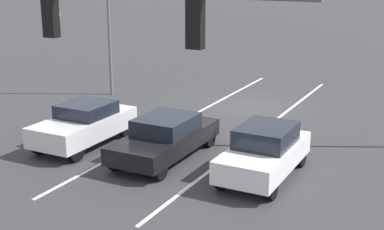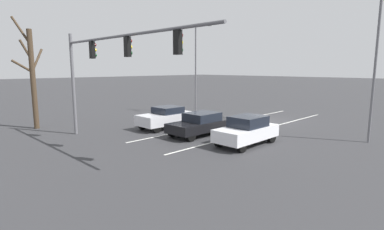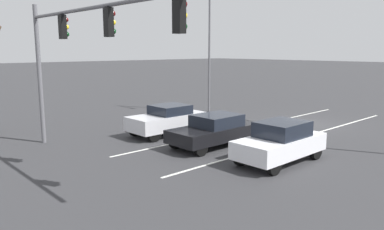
{
  "view_description": "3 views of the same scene",
  "coord_description": "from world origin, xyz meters",
  "px_view_note": "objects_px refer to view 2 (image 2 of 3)",
  "views": [
    {
      "loc": [
        -8.52,
        22.34,
        6.37
      ],
      "look_at": [
        -0.41,
        6.76,
        1.34
      ],
      "focal_mm": 50.0,
      "sensor_mm": 36.0,
      "label": 1
    },
    {
      "loc": [
        -12.81,
        21.38,
        4.26
      ],
      "look_at": [
        0.09,
        8.54,
        1.39
      ],
      "focal_mm": 28.0,
      "sensor_mm": 36.0,
      "label": 2
    },
    {
      "loc": [
        -11.48,
        19.83,
        4.36
      ],
      "look_at": [
        1.36,
        8.0,
        1.3
      ],
      "focal_mm": 35.0,
      "sensor_mm": 36.0,
      "label": 3
    }
  ],
  "objects_px": {
    "car_white_leftlane_front": "(247,130)",
    "street_lamp_right_shoulder": "(197,63)",
    "bare_tree_near": "(32,75)",
    "car_silver_rightlane_front": "(166,117)",
    "street_lamp_left_shoulder": "(373,51)",
    "car_black_midlane_front": "(201,123)",
    "traffic_signal_gantry": "(105,59)"
  },
  "relations": [
    {
      "from": "car_black_midlane_front",
      "to": "car_white_leftlane_front",
      "type": "bearing_deg",
      "value": 179.23
    },
    {
      "from": "car_black_midlane_front",
      "to": "bare_tree_near",
      "type": "bearing_deg",
      "value": 35.13
    },
    {
      "from": "traffic_signal_gantry",
      "to": "car_silver_rightlane_front",
      "type": "bearing_deg",
      "value": -74.23
    },
    {
      "from": "car_silver_rightlane_front",
      "to": "street_lamp_right_shoulder",
      "type": "height_order",
      "value": "street_lamp_right_shoulder"
    },
    {
      "from": "car_white_leftlane_front",
      "to": "street_lamp_right_shoulder",
      "type": "xyz_separation_m",
      "value": [
        10.25,
        -6.6,
        3.93
      ]
    },
    {
      "from": "car_silver_rightlane_front",
      "to": "street_lamp_right_shoulder",
      "type": "relative_size",
      "value": 0.5
    },
    {
      "from": "car_silver_rightlane_front",
      "to": "car_black_midlane_front",
      "type": "distance_m",
      "value": 3.26
    },
    {
      "from": "car_silver_rightlane_front",
      "to": "traffic_signal_gantry",
      "type": "xyz_separation_m",
      "value": [
        -1.53,
        5.42,
        3.94
      ]
    },
    {
      "from": "traffic_signal_gantry",
      "to": "bare_tree_near",
      "type": "distance_m",
      "value": 8.16
    },
    {
      "from": "car_white_leftlane_front",
      "to": "car_black_midlane_front",
      "type": "height_order",
      "value": "car_white_leftlane_front"
    },
    {
      "from": "car_white_leftlane_front",
      "to": "traffic_signal_gantry",
      "type": "xyz_separation_m",
      "value": [
        5.25,
        5.57,
        3.92
      ]
    },
    {
      "from": "car_white_leftlane_front",
      "to": "bare_tree_near",
      "type": "height_order",
      "value": "bare_tree_near"
    },
    {
      "from": "car_silver_rightlane_front",
      "to": "street_lamp_right_shoulder",
      "type": "distance_m",
      "value": 8.56
    },
    {
      "from": "car_black_midlane_front",
      "to": "traffic_signal_gantry",
      "type": "height_order",
      "value": "traffic_signal_gantry"
    },
    {
      "from": "car_white_leftlane_front",
      "to": "bare_tree_near",
      "type": "relative_size",
      "value": 0.52
    },
    {
      "from": "street_lamp_right_shoulder",
      "to": "street_lamp_left_shoulder",
      "type": "height_order",
      "value": "street_lamp_left_shoulder"
    },
    {
      "from": "street_lamp_left_shoulder",
      "to": "bare_tree_near",
      "type": "height_order",
      "value": "street_lamp_left_shoulder"
    },
    {
      "from": "car_black_midlane_front",
      "to": "street_lamp_left_shoulder",
      "type": "height_order",
      "value": "street_lamp_left_shoulder"
    },
    {
      "from": "car_black_midlane_front",
      "to": "traffic_signal_gantry",
      "type": "bearing_deg",
      "value": 72.97
    },
    {
      "from": "car_silver_rightlane_front",
      "to": "street_lamp_left_shoulder",
      "type": "relative_size",
      "value": 0.45
    },
    {
      "from": "car_silver_rightlane_front",
      "to": "traffic_signal_gantry",
      "type": "bearing_deg",
      "value": 105.77
    },
    {
      "from": "car_white_leftlane_front",
      "to": "street_lamp_left_shoulder",
      "type": "relative_size",
      "value": 0.44
    },
    {
      "from": "traffic_signal_gantry",
      "to": "street_lamp_left_shoulder",
      "type": "distance_m",
      "value": 14.69
    },
    {
      "from": "street_lamp_right_shoulder",
      "to": "bare_tree_near",
      "type": "relative_size",
      "value": 1.06
    },
    {
      "from": "traffic_signal_gantry",
      "to": "street_lamp_left_shoulder",
      "type": "relative_size",
      "value": 1.36
    },
    {
      "from": "car_silver_rightlane_front",
      "to": "traffic_signal_gantry",
      "type": "height_order",
      "value": "traffic_signal_gantry"
    },
    {
      "from": "street_lamp_right_shoulder",
      "to": "car_black_midlane_front",
      "type": "bearing_deg",
      "value": 135.76
    },
    {
      "from": "car_white_leftlane_front",
      "to": "street_lamp_right_shoulder",
      "type": "height_order",
      "value": "street_lamp_right_shoulder"
    },
    {
      "from": "car_silver_rightlane_front",
      "to": "street_lamp_left_shoulder",
      "type": "distance_m",
      "value": 13.31
    },
    {
      "from": "car_silver_rightlane_front",
      "to": "car_white_leftlane_front",
      "type": "height_order",
      "value": "car_white_leftlane_front"
    },
    {
      "from": "car_black_midlane_front",
      "to": "bare_tree_near",
      "type": "relative_size",
      "value": 0.59
    },
    {
      "from": "bare_tree_near",
      "to": "traffic_signal_gantry",
      "type": "bearing_deg",
      "value": -171.28
    }
  ]
}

